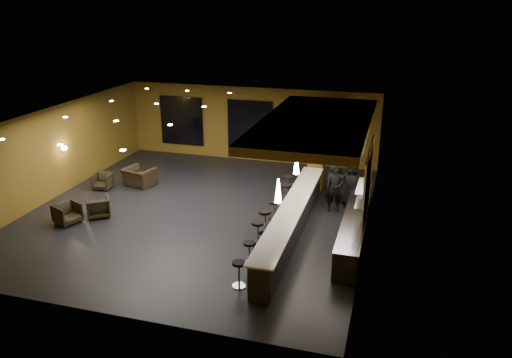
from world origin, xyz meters
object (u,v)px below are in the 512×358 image
(armchair_a, at_px, (67,213))
(bar_stool_0, at_px, (239,271))
(column, at_px, (317,147))
(bar_stool_2, at_px, (258,231))
(bar_counter, at_px, (292,222))
(armchair_b, at_px, (98,207))
(pendant_2, at_px, (310,143))
(pendant_1, at_px, (296,164))
(staff_c, at_px, (351,184))
(bar_stool_6, at_px, (288,184))
(staff_b, at_px, (336,179))
(bar_stool_5, at_px, (286,192))
(pendant_0, at_px, (278,191))
(prep_counter, at_px, (355,225))
(bar_stool_4, at_px, (274,208))
(bar_stool_1, at_px, (249,250))
(bar_stool_3, at_px, (265,219))
(armchair_d, at_px, (139,177))
(staff_a, at_px, (335,188))
(armchair_c, at_px, (103,181))

(armchair_a, relative_size, bar_stool_0, 1.06)
(column, height_order, bar_stool_2, column)
(bar_counter, distance_m, armchair_b, 7.00)
(pendant_2, bearing_deg, bar_stool_2, -102.21)
(column, bearing_deg, pendant_1, -90.00)
(staff_c, relative_size, bar_stool_6, 2.09)
(staff_b, bearing_deg, bar_stool_5, -127.11)
(pendant_1, bearing_deg, pendant_0, -90.00)
(staff_c, bearing_deg, prep_counter, -81.41)
(prep_counter, bearing_deg, bar_stool_4, 170.05)
(pendant_0, relative_size, bar_stool_1, 0.98)
(bar_counter, xyz_separation_m, bar_stool_3, (-0.88, -0.15, 0.05))
(armchair_a, xyz_separation_m, armchair_b, (0.69, 0.80, 0.00))
(armchair_a, relative_size, bar_stool_3, 0.93)
(pendant_1, height_order, armchair_d, pendant_1)
(staff_a, distance_m, bar_stool_0, 6.06)
(armchair_c, relative_size, bar_stool_2, 0.85)
(bar_counter, bearing_deg, bar_stool_6, 104.59)
(bar_stool_5, bearing_deg, armchair_c, -177.56)
(staff_a, height_order, armchair_b, staff_a)
(pendant_2, bearing_deg, bar_stool_3, -105.54)
(armchair_a, bearing_deg, armchair_b, -18.54)
(staff_b, height_order, bar_stool_2, staff_b)
(prep_counter, distance_m, bar_stool_6, 4.01)
(pendant_0, relative_size, bar_stool_0, 0.93)
(column, xyz_separation_m, staff_c, (1.60, -1.62, -0.84))
(column, height_order, bar_stool_6, column)
(pendant_2, height_order, bar_stool_3, pendant_2)
(bar_stool_0, bearing_deg, prep_counter, 55.06)
(pendant_1, bearing_deg, bar_stool_2, -119.80)
(staff_a, relative_size, armchair_c, 2.53)
(armchair_b, height_order, armchair_c, armchair_b)
(column, height_order, bar_stool_5, column)
(staff_a, relative_size, staff_b, 1.07)
(prep_counter, relative_size, armchair_a, 7.55)
(pendant_1, xyz_separation_m, staff_b, (0.95, 2.98, -1.50))
(staff_c, xyz_separation_m, bar_stool_5, (-2.33, -0.59, -0.35))
(bar_counter, bearing_deg, staff_a, 65.91)
(bar_stool_0, distance_m, bar_stool_3, 3.25)
(bar_stool_2, relative_size, bar_stool_5, 0.98)
(pendant_2, height_order, armchair_d, pendant_2)
(pendant_2, distance_m, staff_b, 1.84)
(bar_stool_5, bearing_deg, bar_stool_4, -95.71)
(pendant_0, distance_m, armchair_d, 8.78)
(bar_counter, distance_m, bar_stool_5, 2.50)
(pendant_0, relative_size, staff_a, 0.38)
(staff_b, bearing_deg, pendant_0, -79.81)
(bar_stool_1, height_order, bar_stool_6, bar_stool_6)
(pendant_0, height_order, pendant_2, same)
(staff_c, relative_size, armchair_b, 2.26)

